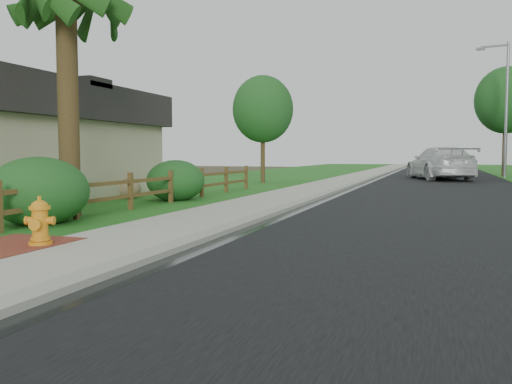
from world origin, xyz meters
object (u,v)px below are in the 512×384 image
(fire_hydrant, at_px, (40,223))
(streetlight, at_px, (504,102))
(ranch_fence, at_px, (152,187))
(white_suv, at_px, (440,163))
(dark_car_mid, at_px, (443,166))

(fire_hydrant, relative_size, streetlight, 0.09)
(ranch_fence, height_order, streetlight, streetlight)
(ranch_fence, xyz_separation_m, fire_hydrant, (1.90, -7.07, -0.14))
(fire_hydrant, relative_size, white_suv, 0.12)
(white_suv, distance_m, streetlight, 6.59)
(ranch_fence, distance_m, streetlight, 28.15)
(white_suv, bearing_deg, streetlight, -155.33)
(streetlight, bearing_deg, white_suv, -138.59)
(fire_hydrant, bearing_deg, dark_car_mid, 78.81)
(ranch_fence, distance_m, dark_car_mid, 27.44)
(ranch_fence, bearing_deg, dark_car_mid, 72.03)
(white_suv, height_order, streetlight, streetlight)
(dark_car_mid, distance_m, streetlight, 5.74)
(white_suv, distance_m, dark_car_mid, 4.55)
(ranch_fence, height_order, fire_hydrant, ranch_fence)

